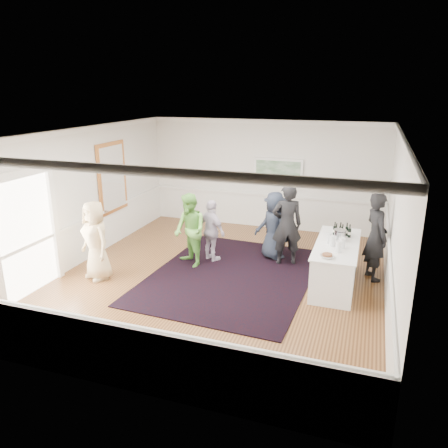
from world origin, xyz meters
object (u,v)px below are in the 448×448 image
(guest_dark_a, at_px, (274,223))
(nut_bowl, at_px, (327,256))
(guest_navy, at_px, (274,227))
(ice_bucket, at_px, (340,236))
(guest_tan, at_px, (96,240))
(bartender, at_px, (376,237))
(guest_lilac, at_px, (212,231))
(guest_green, at_px, (190,230))
(guest_dark_b, at_px, (287,225))
(serving_table, at_px, (336,264))

(guest_dark_a, relative_size, nut_bowl, 5.82)
(guest_navy, distance_m, ice_bucket, 1.86)
(guest_tan, xyz_separation_m, guest_navy, (3.41, 2.44, -0.07))
(bartender, height_order, guest_lilac, bartender)
(guest_lilac, bearing_deg, guest_dark_a, -111.42)
(guest_navy, height_order, nut_bowl, guest_navy)
(ice_bucket, bearing_deg, guest_green, -176.55)
(guest_dark_b, height_order, ice_bucket, guest_dark_b)
(guest_dark_b, relative_size, guest_navy, 1.21)
(serving_table, height_order, guest_dark_b, guest_dark_b)
(guest_lilac, bearing_deg, guest_green, 79.35)
(guest_green, bearing_deg, guest_navy, 70.93)
(serving_table, distance_m, bartender, 1.09)
(guest_dark_b, distance_m, nut_bowl, 2.03)
(guest_green, bearing_deg, serving_table, 39.44)
(guest_tan, xyz_separation_m, guest_lilac, (2.03, 1.79, -0.12))
(guest_tan, distance_m, guest_green, 2.13)
(guest_green, bearing_deg, ice_bucket, 42.64)
(serving_table, xyz_separation_m, guest_tan, (-5.00, -1.36, 0.41))
(guest_navy, bearing_deg, guest_green, 71.48)
(guest_tan, bearing_deg, bartender, 44.65)
(bartender, distance_m, guest_navy, 2.41)
(guest_navy, xyz_separation_m, ice_bucket, (1.62, -0.89, 0.24))
(nut_bowl, bearing_deg, bartender, 59.34)
(bartender, bearing_deg, nut_bowl, 122.88)
(bartender, height_order, ice_bucket, bartender)
(guest_green, bearing_deg, guest_dark_b, 60.37)
(bartender, xyz_separation_m, guest_dark_a, (-2.42, 0.86, -0.18))
(nut_bowl, bearing_deg, guest_green, 164.93)
(guest_green, distance_m, ice_bucket, 3.40)
(guest_dark_b, xyz_separation_m, guest_navy, (-0.36, 0.27, -0.17))
(guest_green, relative_size, guest_dark_b, 0.89)
(serving_table, distance_m, ice_bucket, 0.61)
(guest_navy, relative_size, nut_bowl, 5.96)
(guest_lilac, xyz_separation_m, guest_navy, (1.38, 0.65, 0.05))
(guest_tan, xyz_separation_m, nut_bowl, (4.89, 0.47, 0.09))
(guest_green, relative_size, guest_lilac, 1.14)
(guest_dark_b, xyz_separation_m, nut_bowl, (1.12, -1.70, -0.01))
(guest_green, height_order, guest_dark_b, guest_dark_b)
(nut_bowl, bearing_deg, ice_bucket, 82.38)
(bartender, distance_m, guest_dark_a, 2.58)
(guest_lilac, xyz_separation_m, guest_dark_b, (1.74, 0.38, 0.22))
(guest_dark_a, relative_size, guest_navy, 0.98)
(guest_navy, bearing_deg, guest_lilac, 64.99)
(serving_table, relative_size, guest_tan, 1.31)
(guest_tan, xyz_separation_m, guest_dark_b, (3.77, 2.17, 0.10))
(guest_dark_b, height_order, nut_bowl, guest_dark_b)
(guest_tan, bearing_deg, guest_dark_b, 55.85)
(bartender, relative_size, guest_dark_a, 1.23)
(bartender, distance_m, ice_bucket, 0.84)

